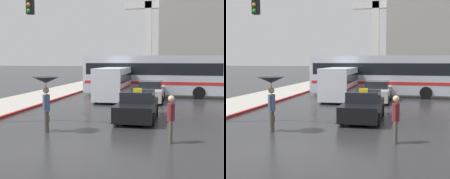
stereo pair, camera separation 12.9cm
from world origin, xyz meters
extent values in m
plane|color=#262628|center=(0.00, 0.00, 0.00)|extent=(300.00, 300.00, 0.00)
cube|color=black|center=(2.17, 6.33, 0.53)|extent=(1.80, 4.41, 0.74)
cube|color=black|center=(2.17, 6.55, 1.16)|extent=(1.58, 1.98, 0.52)
cylinder|color=black|center=(3.03, 4.96, 0.30)|extent=(0.20, 0.60, 0.60)
cylinder|color=black|center=(1.32, 4.96, 0.30)|extent=(0.20, 0.60, 0.60)
cylinder|color=black|center=(3.03, 7.70, 0.30)|extent=(0.20, 0.60, 0.60)
cylinder|color=black|center=(1.32, 7.70, 0.30)|extent=(0.20, 0.60, 0.60)
cube|color=yellow|center=(2.17, 6.33, 1.50)|extent=(0.44, 0.16, 0.16)
cube|color=#B7B2AD|center=(2.24, 13.49, 0.56)|extent=(1.80, 4.70, 0.79)
cube|color=black|center=(2.24, 13.73, 1.22)|extent=(1.58, 2.12, 0.52)
cylinder|color=black|center=(3.09, 12.03, 0.30)|extent=(0.20, 0.60, 0.60)
cylinder|color=black|center=(1.38, 12.03, 0.30)|extent=(0.20, 0.60, 0.60)
cylinder|color=black|center=(3.09, 14.95, 0.30)|extent=(0.20, 0.60, 0.60)
cylinder|color=black|center=(1.38, 14.95, 0.30)|extent=(0.20, 0.60, 0.60)
cube|color=silver|center=(-0.54, 13.65, 1.30)|extent=(2.00, 5.55, 2.26)
cube|color=black|center=(-0.54, 13.65, 1.70)|extent=(2.02, 5.10, 0.58)
cube|color=red|center=(-0.54, 13.65, 1.02)|extent=(2.03, 5.33, 0.14)
cylinder|color=black|center=(0.41, 11.98, 0.32)|extent=(0.20, 0.63, 0.63)
cylinder|color=black|center=(-1.49, 11.98, 0.32)|extent=(0.20, 0.63, 0.63)
cylinder|color=black|center=(0.41, 15.31, 0.32)|extent=(0.20, 0.63, 0.63)
cylinder|color=black|center=(-1.49, 15.31, 0.32)|extent=(0.20, 0.63, 0.63)
cube|color=#B2B7C1|center=(2.12, 17.02, 1.81)|extent=(11.64, 3.10, 3.10)
cube|color=black|center=(2.12, 17.02, 2.29)|extent=(11.07, 3.09, 0.94)
cube|color=red|center=(2.12, 17.02, 1.18)|extent=(11.30, 3.10, 0.24)
cylinder|color=black|center=(-1.97, 16.04, 0.48)|extent=(0.97, 0.33, 0.96)
cylinder|color=black|center=(-1.84, 18.43, 0.48)|extent=(0.97, 0.33, 0.96)
cylinder|color=black|center=(5.80, 15.63, 0.48)|extent=(0.97, 0.33, 0.96)
cylinder|color=black|center=(5.92, 18.03, 0.48)|extent=(0.97, 0.33, 0.96)
cylinder|color=#4C473D|center=(-1.19, 2.71, 0.44)|extent=(0.13, 0.13, 0.87)
cylinder|color=#4C473D|center=(-1.21, 2.93, 0.44)|extent=(0.13, 0.13, 0.87)
cylinder|color=#3D4C6B|center=(-1.20, 2.82, 1.22)|extent=(0.32, 0.32, 0.69)
sphere|color=#997051|center=(-1.20, 2.82, 1.74)|extent=(0.25, 0.25, 0.25)
cylinder|color=#3D4C6B|center=(-1.18, 2.63, 1.27)|extent=(0.07, 0.07, 0.59)
cylinder|color=#3D4C6B|center=(-1.21, 3.01, 1.27)|extent=(0.07, 0.07, 0.59)
cone|color=#232328|center=(-1.20, 2.82, 2.17)|extent=(1.12, 1.12, 0.25)
cylinder|color=black|center=(-1.20, 2.82, 1.82)|extent=(0.02, 0.02, 0.71)
cube|color=#262628|center=(-1.27, 3.09, 0.48)|extent=(0.11, 0.19, 0.28)
cylinder|color=#4C473D|center=(3.92, 2.18, 0.40)|extent=(0.12, 0.12, 0.81)
cylinder|color=#4C473D|center=(3.91, 1.96, 0.40)|extent=(0.12, 0.12, 0.81)
cylinder|color=maroon|center=(3.91, 2.07, 1.13)|extent=(0.28, 0.28, 0.64)
sphere|color=#DBAD89|center=(3.91, 2.07, 1.61)|extent=(0.24, 0.24, 0.24)
cylinder|color=maroon|center=(3.92, 2.24, 1.17)|extent=(0.07, 0.07, 0.54)
cylinder|color=maroon|center=(3.91, 1.89, 1.17)|extent=(0.07, 0.07, 0.54)
cube|color=black|center=(-2.33, 3.86, 5.41)|extent=(0.28, 0.28, 0.80)
sphere|color=orange|center=(-2.33, 3.70, 5.41)|extent=(0.16, 0.16, 0.16)
sphere|color=green|center=(-2.33, 3.70, 5.15)|extent=(0.16, 0.16, 0.16)
cube|color=white|center=(0.29, 32.50, 7.08)|extent=(0.90, 0.90, 14.15)
cube|color=white|center=(0.29, 32.50, 10.19)|extent=(6.23, 0.90, 0.90)
camera|label=1|loc=(4.09, -9.17, 2.98)|focal=50.00mm
camera|label=2|loc=(4.22, -9.15, 2.98)|focal=50.00mm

